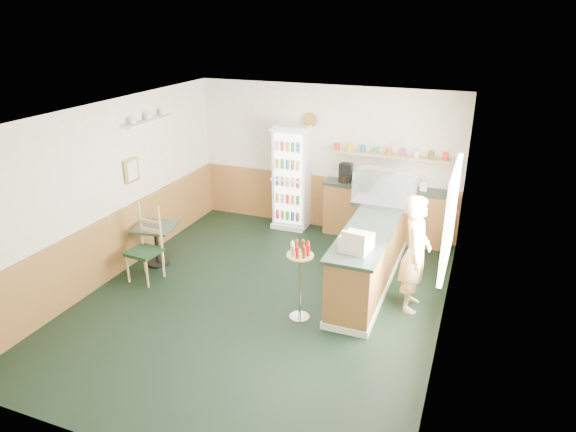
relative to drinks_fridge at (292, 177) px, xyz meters
The scene contains 13 objects.
ground 2.97m from the drinks_fridge, 78.12° to the right, with size 6.00×6.00×0.00m, color black.
room_envelope 2.11m from the drinks_fridge, 80.12° to the right, with size 5.04×6.02×2.72m.
service_counter 2.60m from the drinks_fridge, 40.87° to the right, with size 0.68×3.01×1.01m.
back_counter 1.82m from the drinks_fridge, ahead, with size 2.24×0.42×1.69m.
drinks_fridge is the anchor object (origin of this frame).
display_case 2.14m from the drinks_fridge, 24.74° to the right, with size 0.98×0.51×0.56m.
cash_register 3.31m from the drinks_fridge, 54.33° to the right, with size 0.36×0.38×0.21m, color beige.
shopkeeper 3.40m from the drinks_fridge, 39.34° to the right, with size 0.56×0.40×1.67m, color tan.
condiment_stand 3.25m from the drinks_fridge, 67.12° to the right, with size 0.36×0.36×1.12m.
newspaper_rack 2.36m from the drinks_fridge, 47.06° to the right, with size 0.09×0.41×0.49m.
cafe_table 2.81m from the drinks_fridge, 122.25° to the right, with size 0.73×0.73×0.69m.
cafe_chair 3.08m from the drinks_fridge, 115.99° to the right, with size 0.48×0.48×1.19m.
dog_doorstop 2.52m from the drinks_fridge, 50.76° to the right, with size 0.23×0.30×0.28m.
Camera 1 is at (2.72, -5.90, 3.91)m, focal length 32.00 mm.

